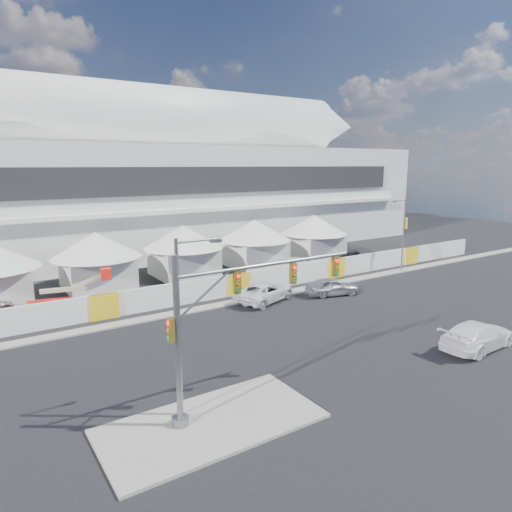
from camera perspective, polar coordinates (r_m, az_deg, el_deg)
ground at (r=27.37m, az=2.86°, el=-13.90°), size 160.00×160.00×0.00m
median_island at (r=22.28m, az=-5.57°, el=-20.08°), size 10.00×5.00×0.15m
far_curb at (r=48.88m, az=13.20°, el=-2.67°), size 80.00×1.20×0.12m
stadium at (r=65.76m, az=-12.67°, el=9.17°), size 80.00×24.80×21.98m
tent_row at (r=47.24m, az=-14.04°, el=0.64°), size 53.40×8.40×5.40m
hoarding_fence at (r=41.55m, az=-2.27°, el=-3.52°), size 70.00×0.25×2.00m
scaffold_tower at (r=82.72m, az=14.06°, el=7.12°), size 4.40×4.40×12.00m
sedan_silver at (r=41.95m, az=9.45°, el=-3.78°), size 3.13×5.16×1.64m
pickup_curb at (r=39.63m, az=1.11°, el=-4.49°), size 4.73×6.63×1.68m
pickup_near at (r=33.01m, az=26.00°, el=-8.91°), size 2.70×6.17×1.77m
lot_car_a at (r=50.80m, az=5.36°, el=-1.12°), size 3.75×4.47×1.44m
lot_car_b at (r=55.98m, az=11.95°, el=-0.06°), size 3.31×5.10×1.62m
traffic_mast at (r=21.13m, az=-4.59°, el=-8.59°), size 10.28×0.76×7.82m
streetlight_median at (r=21.05m, az=-9.11°, el=-7.40°), size 2.32×0.23×8.37m
streetlight_curb at (r=52.38m, az=17.86°, el=3.16°), size 2.39×0.54×8.06m
boom_lift at (r=40.09m, az=-23.52°, el=-5.21°), size 6.67×2.11×3.31m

